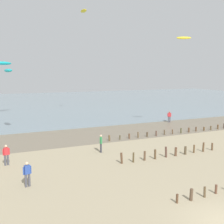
# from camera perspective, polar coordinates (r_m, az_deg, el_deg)

# --- Properties ---
(wet_sand_strip) EXTENTS (120.00, 8.96, 0.01)m
(wet_sand_strip) POSITION_cam_1_polar(r_m,az_deg,el_deg) (34.59, -5.53, -4.70)
(wet_sand_strip) COLOR #7A6D59
(wet_sand_strip) RESTS_ON ground
(sea) EXTENTS (160.00, 70.00, 0.10)m
(sea) POSITION_cam_1_polar(r_m,az_deg,el_deg) (72.64, -15.78, 1.69)
(sea) COLOR gray
(sea) RESTS_ON ground
(groyne_mid) EXTENTS (10.07, 0.33, 0.97)m
(groyne_mid) POSITION_cam_1_polar(r_m,az_deg,el_deg) (26.43, 11.55, -7.87)
(groyne_mid) COLOR brown
(groyne_mid) RESTS_ON ground
(groyne_far) EXTENTS (18.68, 0.33, 0.68)m
(groyne_far) POSITION_cam_1_polar(r_m,az_deg,el_deg) (36.68, 13.36, -3.69)
(groyne_far) COLOR brown
(groyne_far) RESTS_ON ground
(person_nearest_camera) EXTENTS (0.56, 0.28, 1.71)m
(person_nearest_camera) POSITION_cam_1_polar(r_m,az_deg,el_deg) (24.99, -20.40, -7.95)
(person_nearest_camera) COLOR #4C4C56
(person_nearest_camera) RESTS_ON ground
(person_mid_beach) EXTENTS (0.56, 0.29, 1.71)m
(person_mid_beach) POSITION_cam_1_polar(r_m,az_deg,el_deg) (20.05, -16.60, -11.69)
(person_mid_beach) COLOR #4C4C56
(person_mid_beach) RESTS_ON ground
(person_by_waterline) EXTENTS (0.48, 0.39, 1.71)m
(person_by_waterline) POSITION_cam_1_polar(r_m,az_deg,el_deg) (44.21, 11.40, -0.86)
(person_by_waterline) COLOR #4C4C56
(person_by_waterline) RESTS_ON ground
(person_left_flank) EXTENTS (0.32, 0.54, 1.71)m
(person_left_flank) POSITION_cam_1_polar(r_m,az_deg,el_deg) (27.16, -2.23, -6.19)
(person_left_flank) COLOR #383842
(person_left_flank) RESTS_ON ground
(kite_aloft_0) EXTENTS (1.99, 1.41, 0.49)m
(kite_aloft_0) POSITION_cam_1_polar(r_m,az_deg,el_deg) (38.26, 14.17, 14.20)
(kite_aloft_0) COLOR yellow
(kite_aloft_2) EXTENTS (3.58, 3.04, 0.59)m
(kite_aloft_2) POSITION_cam_1_polar(r_m,az_deg,el_deg) (50.66, -21.08, 9.10)
(kite_aloft_2) COLOR #19B2B7
(kite_aloft_3) EXTENTS (1.07, 2.56, 0.42)m
(kite_aloft_3) POSITION_cam_1_polar(r_m,az_deg,el_deg) (35.89, -20.06, 7.82)
(kite_aloft_3) COLOR #19B2B7
(kite_aloft_7) EXTENTS (0.79, 2.21, 0.54)m
(kite_aloft_7) POSITION_cam_1_polar(r_m,az_deg,el_deg) (49.23, -5.70, 19.49)
(kite_aloft_7) COLOR yellow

